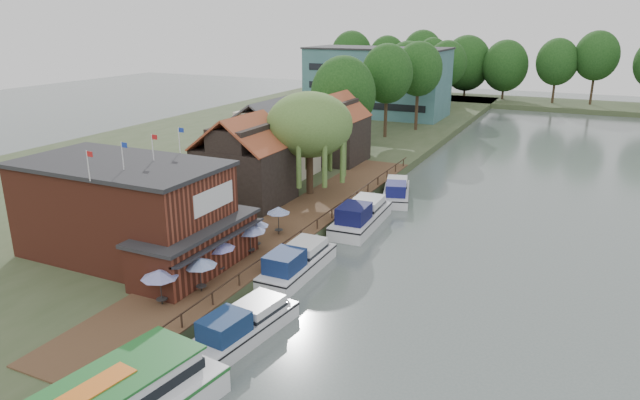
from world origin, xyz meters
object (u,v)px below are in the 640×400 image
at_px(cottage_c, 335,128).
at_px(cottage_b, 270,138).
at_px(cruiser_3, 396,189).
at_px(pub, 144,213).
at_px(cruiser_1, 297,259).
at_px(cruiser_2, 361,213).
at_px(willow, 310,144).
at_px(umbrella_4, 256,234).
at_px(cottage_a, 244,160).
at_px(umbrella_1, 201,275).
at_px(umbrella_2, 219,257).
at_px(umbrella_0, 161,287).
at_px(umbrella_3, 250,240).
at_px(hotel_block, 377,81).
at_px(cruiser_0, 244,321).
at_px(umbrella_5, 279,220).

bearing_deg(cottage_c, cottage_b, -113.96).
bearing_deg(cruiser_3, cottage_c, 125.82).
relative_size(pub, cottage_c, 2.35).
height_order(cruiser_1, cruiser_2, cruiser_2).
relative_size(willow, umbrella_4, 4.39).
distance_m(cottage_a, cottage_c, 19.03).
xyz_separation_m(umbrella_1, cruiser_1, (3.26, 7.18, -1.10)).
bearing_deg(umbrella_2, umbrella_1, -78.17).
xyz_separation_m(cottage_b, umbrella_1, (10.92, -27.76, -2.96)).
bearing_deg(willow, umbrella_0, -84.80).
bearing_deg(umbrella_3, umbrella_0, -94.49).
xyz_separation_m(hotel_block, cottage_b, (4.00, -46.00, -1.90)).
height_order(cottage_a, umbrella_4, cottage_a).
bearing_deg(hotel_block, cruiser_3, -67.39).
bearing_deg(umbrella_3, cruiser_0, -60.11).
bearing_deg(cottage_c, cruiser_3, -38.12).
bearing_deg(hotel_block, cottage_a, -82.87).
relative_size(umbrella_3, umbrella_5, 1.02).
relative_size(hotel_block, cruiser_2, 2.37).
bearing_deg(cruiser_1, cruiser_0, -82.02).
bearing_deg(cottage_a, cottage_b, 106.70).
relative_size(cottage_b, cruiser_3, 1.04).
distance_m(cottage_c, umbrella_4, 29.66).
height_order(umbrella_5, cruiser_2, umbrella_5).
distance_m(cottage_b, umbrella_2, 27.07).
xyz_separation_m(cottage_a, cruiser_0, (12.54, -19.84, -4.16)).
bearing_deg(cruiser_2, cruiser_0, -90.44).
xyz_separation_m(cottage_b, umbrella_3, (10.52, -21.11, -2.96)).
distance_m(cottage_b, cottage_c, 9.85).
distance_m(umbrella_5, cruiser_0, 14.42).
bearing_deg(pub, cottage_b, 99.09).
distance_m(umbrella_3, umbrella_4, 1.29).
bearing_deg(umbrella_0, umbrella_3, 85.51).
xyz_separation_m(hotel_block, cottage_a, (7.00, -56.00, -1.90)).
bearing_deg(umbrella_0, umbrella_4, 87.50).
relative_size(hotel_block, umbrella_1, 10.69).
distance_m(umbrella_0, cruiser_2, 21.86).
relative_size(umbrella_0, umbrella_1, 1.00).
bearing_deg(umbrella_5, cottage_c, 103.98).
bearing_deg(umbrella_2, hotel_block, 101.42).
xyz_separation_m(cottage_b, cruiser_3, (15.01, 0.36, -4.15)).
relative_size(willow, cruiser_3, 1.13).
bearing_deg(cottage_a, hotel_block, 97.13).
relative_size(umbrella_1, cruiser_2, 0.22).
relative_size(cottage_a, umbrella_4, 3.62).
bearing_deg(cruiser_2, pub, -126.56).
distance_m(cottage_a, cruiser_0, 23.84).
xyz_separation_m(cottage_c, umbrella_2, (6.31, -33.85, -2.96)).
xyz_separation_m(umbrella_1, umbrella_4, (-0.66, 7.91, 0.00)).
bearing_deg(umbrella_5, cruiser_1, -47.05).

